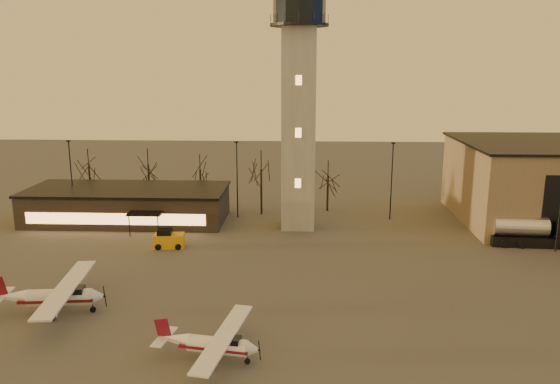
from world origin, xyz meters
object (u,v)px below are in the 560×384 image
Objects in this scene: fuel_truck at (531,234)px; control_tower at (299,94)px; service_cart at (169,240)px; cessna_rear at (62,300)px; cessna_front at (219,348)px; terminal at (128,204)px.

control_tower is at bearing 171.04° from fuel_truck.
fuel_truck is 2.65× the size of service_cart.
cessna_rear is 17.38m from service_cart.
cessna_front is at bearing -72.77° from service_cart.
terminal is 48.71m from fuel_truck.
fuel_truck is (26.05, -6.00, -15.04)m from control_tower.
control_tower is at bearing 47.05° from cessna_rear.
terminal is 2.55× the size of cessna_front.
cessna_rear is at bearing -152.72° from fuel_truck.
cessna_front is at bearing -63.31° from terminal.
fuel_truck is (30.96, 26.00, 0.35)m from cessna_front.
control_tower is 35.84m from cessna_front.
service_cart is (-40.21, -2.47, -0.50)m from fuel_truck.
cessna_rear is at bearing -83.11° from terminal.
service_cart is (-14.16, -8.46, -15.54)m from control_tower.
fuel_truck is at bearing -0.72° from service_cart.
fuel_truck is (48.04, -7.98, -0.87)m from terminal.
terminal reaches higher than service_cart.
terminal is 27.44m from cessna_rear.
terminal is at bearing 126.45° from cessna_front.
control_tower is at bearing 26.63° from service_cart.
cessna_front is at bearing -135.97° from fuel_truck.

